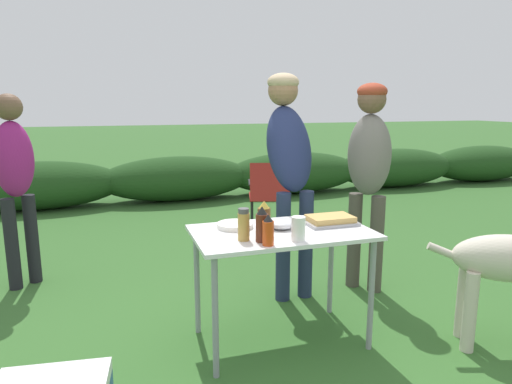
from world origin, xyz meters
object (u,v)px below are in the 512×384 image
paper_cup_stack (298,229)px  standing_person_in_olive_jacket (15,172)px  standing_person_in_gray_fleece (289,156)px  bbq_sauce_bottle (262,225)px  food_tray (330,220)px  camp_chair_green_behind_table (269,192)px  hot_sauce_bottle (268,231)px  standing_person_in_navy_coat (369,164)px  mixing_bowl (281,224)px  spice_jar (244,225)px  plate_stack (235,225)px  beer_bottle (264,218)px  folding_table (282,242)px

paper_cup_stack → standing_person_in_olive_jacket: bearing=134.9°
standing_person_in_gray_fleece → standing_person_in_olive_jacket: (-2.06, 0.80, -0.15)m
bbq_sauce_bottle → food_tray: bearing=22.2°
standing_person_in_olive_jacket → camp_chair_green_behind_table: 2.78m
hot_sauce_bottle → standing_person_in_olive_jacket: 2.36m
standing_person_in_navy_coat → camp_chair_green_behind_table: standing_person_in_navy_coat is taller
mixing_bowl → standing_person_in_gray_fleece: standing_person_in_gray_fleece is taller
camp_chair_green_behind_table → standing_person_in_navy_coat: bearing=-69.9°
food_tray → mixing_bowl: (-0.34, 0.01, 0.00)m
spice_jar → standing_person_in_navy_coat: bearing=29.7°
standing_person_in_navy_coat → mixing_bowl: bearing=-95.4°
plate_stack → beer_bottle: size_ratio=1.15×
paper_cup_stack → bbq_sauce_bottle: (-0.20, 0.05, 0.03)m
hot_sauce_bottle → beer_bottle: bearing=76.7°
bbq_sauce_bottle → camp_chair_green_behind_table: 2.91m
folding_table → paper_cup_stack: paper_cup_stack is taller
paper_cup_stack → hot_sauce_bottle: hot_sauce_bottle is taller
folding_table → food_tray: 0.37m
bbq_sauce_bottle → standing_person_in_gray_fleece: size_ratio=0.12×
food_tray → standing_person_in_gray_fleece: 0.76m
plate_stack → standing_person_in_olive_jacket: (-1.47, 1.37, 0.21)m
paper_cup_stack → standing_person_in_navy_coat: bearing=40.7°
hot_sauce_bottle → standing_person_in_olive_jacket: bearing=131.1°
mixing_bowl → paper_cup_stack: (-0.00, -0.28, 0.04)m
folding_table → bbq_sauce_bottle: 0.32m
paper_cup_stack → standing_person_in_gray_fleece: standing_person_in_gray_fleece is taller
bbq_sauce_bottle → standing_person_in_gray_fleece: bearing=59.8°
folding_table → spice_jar: size_ratio=5.84×
food_tray → standing_person_in_gray_fleece: standing_person_in_gray_fleece is taller
folding_table → beer_bottle: beer_bottle is taller
folding_table → mixing_bowl: mixing_bowl is taller
folding_table → paper_cup_stack: (0.01, -0.23, 0.15)m
camp_chair_green_behind_table → plate_stack: bearing=-98.5°
hot_sauce_bottle → camp_chair_green_behind_table: 2.98m
hot_sauce_bottle → spice_jar: (-0.10, 0.13, 0.01)m
folding_table → hot_sauce_bottle: hot_sauce_bottle is taller
beer_bottle → standing_person_in_navy_coat: standing_person_in_navy_coat is taller
spice_jar → food_tray: bearing=14.6°
spice_jar → camp_chair_green_behind_table: (1.09, 2.65, -0.36)m
mixing_bowl → camp_chair_green_behind_table: camp_chair_green_behind_table is taller
bbq_sauce_bottle → beer_bottle: bbq_sauce_bottle is taller
hot_sauce_bottle → standing_person_in_gray_fleece: bearing=62.3°
beer_bottle → spice_jar: size_ratio=1.07×
camp_chair_green_behind_table → standing_person_in_olive_jacket: bearing=-142.7°
mixing_bowl → paper_cup_stack: paper_cup_stack is taller
standing_person_in_navy_coat → standing_person_in_gray_fleece: bearing=-136.8°
beer_bottle → standing_person_in_olive_jacket: 2.23m
mixing_bowl → bbq_sauce_bottle: bbq_sauce_bottle is taller
mixing_bowl → beer_bottle: beer_bottle is taller
paper_cup_stack → standing_person_in_navy_coat: standing_person_in_navy_coat is taller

